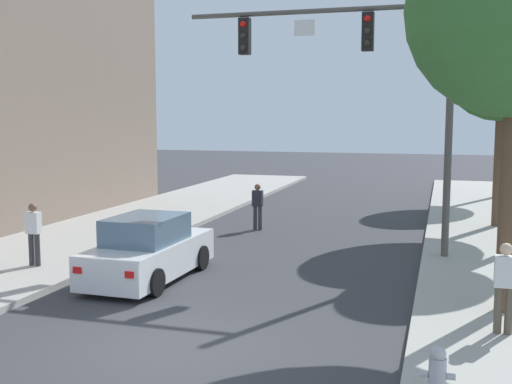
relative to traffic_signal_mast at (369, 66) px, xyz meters
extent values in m
plane|color=#38383D|center=(-2.42, -8.16, -5.39)|extent=(120.00, 120.00, 0.00)
cylinder|color=#514C47|center=(2.18, 0.01, -1.49)|extent=(0.20, 0.20, 7.50)
cylinder|color=#514C47|center=(-1.55, 0.01, 1.56)|extent=(7.45, 0.14, 0.14)
cube|color=black|center=(-0.06, 0.01, 0.94)|extent=(0.32, 0.28, 1.05)
sphere|color=red|center=(-0.06, -0.14, 1.27)|extent=(0.18, 0.18, 0.18)
sphere|color=#2D2823|center=(-0.06, -0.14, 0.94)|extent=(0.18, 0.18, 0.18)
sphere|color=#2D2823|center=(-0.06, -0.14, 0.61)|extent=(0.18, 0.18, 0.18)
cube|color=black|center=(-3.63, 0.01, 0.94)|extent=(0.32, 0.28, 1.05)
sphere|color=red|center=(-3.63, -0.14, 1.27)|extent=(0.18, 0.18, 0.18)
sphere|color=#2D2823|center=(-3.63, -0.14, 0.94)|extent=(0.18, 0.18, 0.18)
sphere|color=#2D2823|center=(-3.63, -0.14, 0.61)|extent=(0.18, 0.18, 0.18)
cube|color=white|center=(-1.85, -0.01, 1.11)|extent=(0.60, 0.03, 0.44)
cube|color=silver|center=(-4.78, -4.12, -4.83)|extent=(1.80, 4.24, 0.80)
cube|color=slate|center=(-4.79, -4.27, -4.11)|extent=(1.55, 2.03, 0.64)
cylinder|color=black|center=(-5.56, -2.80, -5.07)|extent=(0.23, 0.64, 0.64)
cylinder|color=black|center=(-3.95, -2.84, -5.07)|extent=(0.23, 0.64, 0.64)
cylinder|color=black|center=(-5.62, -5.40, -5.07)|extent=(0.23, 0.64, 0.64)
cylinder|color=black|center=(-4.01, -5.44, -5.07)|extent=(0.23, 0.64, 0.64)
cube|color=red|center=(-5.47, -6.22, -4.71)|extent=(0.20, 0.04, 0.14)
cube|color=red|center=(-4.20, -6.25, -4.71)|extent=(0.20, 0.04, 0.14)
cylinder|color=#333338|center=(-8.08, -4.26, -4.81)|extent=(0.14, 0.14, 0.85)
cylinder|color=#333338|center=(-7.90, -4.26, -4.81)|extent=(0.14, 0.14, 0.85)
cube|color=silver|center=(-7.99, -4.26, -4.11)|extent=(0.36, 0.22, 0.56)
sphere|color=brown|center=(-7.99, -4.26, -3.71)|extent=(0.22, 0.22, 0.22)
cylinder|color=#333338|center=(-4.27, 3.16, -4.96)|extent=(0.14, 0.14, 0.85)
cylinder|color=#333338|center=(-4.09, 3.16, -4.96)|extent=(0.14, 0.14, 0.85)
cube|color=#26262D|center=(-4.18, 3.16, -4.26)|extent=(0.36, 0.22, 0.56)
sphere|color=brown|center=(-4.18, 3.16, -3.86)|extent=(0.22, 0.22, 0.22)
cylinder|color=brown|center=(3.09, -6.23, -4.81)|extent=(0.14, 0.14, 0.85)
cylinder|color=brown|center=(3.27, -6.23, -4.81)|extent=(0.14, 0.14, 0.85)
cube|color=silver|center=(3.18, -6.23, -4.11)|extent=(0.36, 0.22, 0.56)
sphere|color=beige|center=(3.18, -6.23, -3.71)|extent=(0.22, 0.22, 0.22)
cylinder|color=#B2B2B7|center=(2.09, -9.19, -4.96)|extent=(0.24, 0.24, 0.55)
sphere|color=#B2B2B7|center=(2.09, -9.19, -4.63)|extent=(0.22, 0.22, 0.22)
cylinder|color=#B2B2B7|center=(1.91, -9.19, -4.93)|extent=(0.12, 0.09, 0.09)
cylinder|color=#B2B2B7|center=(2.27, -9.19, -4.93)|extent=(0.12, 0.09, 0.09)
cylinder|color=brown|center=(3.29, -4.80, -3.08)|extent=(0.32, 0.32, 4.32)
cylinder|color=brown|center=(3.92, 5.59, -3.14)|extent=(0.32, 0.32, 4.20)
sphere|color=#2D6028|center=(3.92, 5.59, 0.54)|extent=(4.20, 4.20, 4.20)
cylinder|color=brown|center=(4.52, 14.07, -2.78)|extent=(0.32, 0.32, 4.92)
sphere|color=#235123|center=(4.52, 14.07, 1.09)|extent=(3.76, 3.76, 3.76)
camera|label=1|loc=(2.07, -17.79, -1.40)|focal=43.89mm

